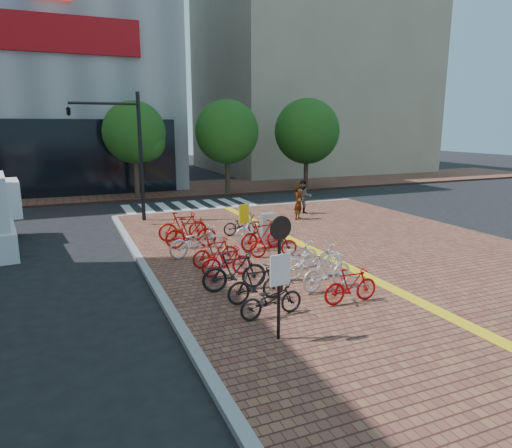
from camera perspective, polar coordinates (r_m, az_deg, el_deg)
name	(u,v)px	position (r m, az deg, el deg)	size (l,w,h in m)	color
ground	(296,282)	(13.85, 4.99, -7.19)	(120.00, 120.00, 0.00)	black
tactile_strip	(485,334)	(11.34, 26.68, -12.16)	(0.40, 34.00, 0.01)	yellow
kerb_west	(223,400)	(8.22, -4.11, -21.10)	(0.25, 34.00, 0.15)	gray
kerb_north	(244,208)	(25.64, -1.56, 2.05)	(14.00, 0.25, 0.15)	gray
far_sidewalk	(159,190)	(33.41, -12.05, 4.15)	(70.00, 8.00, 0.15)	brown
building_beige	(307,82)	(49.98, 6.44, 17.17)	(20.00, 18.00, 18.00)	gray
crosswalk	(191,206)	(26.77, -8.12, 2.21)	(7.50, 4.00, 0.01)	silver
street_trees	(242,133)	(31.07, -1.76, 11.28)	(16.20, 4.60, 6.35)	#38281E
bike_0	(271,299)	(10.90, 1.93, -9.38)	(0.57, 1.64, 0.86)	black
bike_1	(256,284)	(11.74, 0.03, -7.47)	(0.46, 1.61, 0.97)	black
bike_2	(235,271)	(12.53, -2.70, -5.89)	(0.52, 1.82, 1.10)	black
bike_3	(227,261)	(13.74, -3.69, -4.64)	(0.43, 1.54, 0.92)	#B50C1C
bike_4	(216,252)	(14.68, -5.07, -3.50)	(0.45, 1.59, 0.95)	#A6170B
bike_5	(197,241)	(15.87, -7.44, -2.17)	(0.70, 2.01, 1.05)	silver
bike_6	(191,233)	(16.98, -8.14, -1.10)	(0.54, 1.90, 1.14)	#B3120C
bike_7	(183,226)	(18.09, -9.14, -0.28)	(0.54, 1.93, 1.16)	#A7190B
bike_8	(351,285)	(11.92, 11.77, -7.53)	(0.44, 1.55, 0.93)	#B80D0D
bike_9	(327,271)	(12.74, 8.92, -5.84)	(0.49, 1.74, 1.05)	silver
bike_10	(313,261)	(13.64, 7.14, -4.58)	(0.69, 1.99, 1.04)	white
bike_11	(295,255)	(14.51, 4.93, -3.82)	(0.59, 1.69, 0.89)	silver
bike_12	(274,244)	(15.73, 2.21, -2.54)	(0.58, 1.67, 0.88)	#AB0E0C
bike_13	(262,235)	(16.55, 0.80, -1.39)	(0.52, 1.83, 1.10)	#A20D0B
bike_14	(254,229)	(17.67, -0.23, -0.66)	(0.47, 1.68, 1.01)	white
bike_15	(242,224)	(18.89, -1.74, -0.06)	(0.57, 1.64, 0.86)	black
pedestrian_a	(299,202)	(22.08, 5.35, 2.69)	(0.59, 0.39, 1.63)	gray
pedestrian_b	(303,197)	(23.48, 5.95, 3.38)	(0.84, 0.66, 1.74)	#4F5564
utility_box	(268,228)	(17.49, 1.49, -0.53)	(0.54, 0.39, 1.17)	#B9B9BE
yellow_sign	(244,218)	(16.68, -1.49, 0.77)	(0.43, 0.18, 1.64)	#B7B7BC
notice_sign	(280,263)	(9.36, 3.00, -4.90)	(0.49, 0.14, 2.67)	black
traffic_light_pole	(108,133)	(21.94, -17.96, 10.75)	(3.19, 1.23, 5.95)	black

